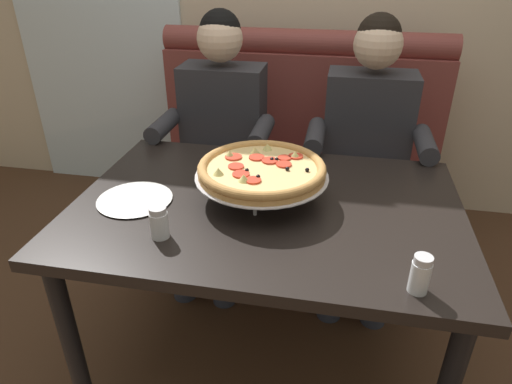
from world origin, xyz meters
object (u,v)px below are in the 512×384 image
(shaker_oregano, at_px, (420,277))
(patio_chair, at_px, (152,82))
(pizza, at_px, (262,170))
(booth_bench, at_px, (294,175))
(dining_table, at_px, (266,224))
(diner_right, at_px, (367,146))
(diner_left, at_px, (219,135))
(shaker_parmesan, at_px, (159,224))
(plate_near_left, at_px, (135,198))

(shaker_oregano, xyz_separation_m, patio_chair, (-1.79, 2.53, -0.27))
(pizza, bearing_deg, shaker_oregano, -40.17)
(booth_bench, xyz_separation_m, patio_chair, (-1.33, 1.24, 0.13))
(dining_table, distance_m, patio_chair, 2.54)
(diner_right, bearing_deg, dining_table, -118.03)
(diner_left, relative_size, shaker_oregano, 11.93)
(shaker_parmesan, bearing_deg, booth_bench, 76.67)
(diner_left, xyz_separation_m, pizza, (0.32, -0.62, 0.14))
(diner_left, height_order, diner_right, same)
(booth_bench, height_order, pizza, booth_bench)
(pizza, xyz_separation_m, plate_near_left, (-0.42, -0.11, -0.10))
(booth_bench, distance_m, diner_right, 0.54)
(diner_left, distance_m, plate_near_left, 0.73)
(diner_right, height_order, patio_chair, diner_right)
(plate_near_left, height_order, patio_chair, patio_chair)
(diner_left, bearing_deg, dining_table, -61.97)
(pizza, relative_size, plate_near_left, 1.76)
(patio_chair, bearing_deg, shaker_oregano, -54.75)
(shaker_parmesan, xyz_separation_m, patio_chair, (-1.05, 2.42, -0.26))
(booth_bench, relative_size, pizza, 3.42)
(dining_table, height_order, pizza, pizza)
(diner_left, bearing_deg, pizza, -62.38)
(shaker_parmesan, xyz_separation_m, plate_near_left, (-0.17, 0.19, -0.03))
(dining_table, height_order, shaker_oregano, shaker_oregano)
(dining_table, distance_m, shaker_oregano, 0.60)
(dining_table, xyz_separation_m, diner_left, (-0.35, 0.66, 0.05))
(booth_bench, xyz_separation_m, shaker_parmesan, (-0.28, -1.18, 0.39))
(dining_table, distance_m, diner_right, 0.75)
(patio_chair, bearing_deg, pizza, -58.36)
(diner_right, distance_m, pizza, 0.74)
(pizza, relative_size, shaker_parmesan, 4.46)
(shaker_parmesan, bearing_deg, diner_right, 55.49)
(shaker_oregano, distance_m, plate_near_left, 0.95)
(shaker_oregano, distance_m, patio_chair, 3.10)
(plate_near_left, bearing_deg, patio_chair, 111.64)
(diner_right, xyz_separation_m, shaker_parmesan, (-0.63, -0.92, 0.08))
(shaker_parmesan, distance_m, patio_chair, 2.65)
(pizza, xyz_separation_m, shaker_parmesan, (-0.25, -0.30, -0.06))
(plate_near_left, relative_size, patio_chair, 0.30)
(diner_right, relative_size, pizza, 2.80)
(shaker_parmesan, bearing_deg, shaker_oregano, -8.23)
(patio_chair, bearing_deg, plate_near_left, -68.36)
(shaker_oregano, bearing_deg, dining_table, 141.01)
(plate_near_left, bearing_deg, dining_table, 8.70)
(shaker_oregano, relative_size, patio_chair, 0.12)
(patio_chair, bearing_deg, booth_bench, -42.85)
(diner_left, height_order, plate_near_left, diner_left)
(booth_bench, height_order, diner_right, diner_right)
(shaker_oregano, xyz_separation_m, plate_near_left, (-0.90, 0.30, -0.04))
(plate_near_left, distance_m, patio_chair, 2.41)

